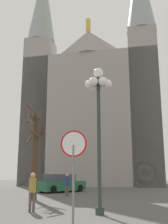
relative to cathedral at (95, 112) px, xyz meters
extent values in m
cube|color=gray|center=(0.14, 0.94, -1.75)|extent=(20.04, 15.77, 17.52)
pyramid|color=gray|center=(-0.68, -4.63, 8.76)|extent=(6.63, 2.91, 3.50)
cylinder|color=gold|center=(-0.68, -4.63, 11.41)|extent=(0.70, 0.70, 1.80)
cube|color=gray|center=(-7.77, -2.72, -0.26)|extent=(4.22, 4.22, 20.49)
cone|color=gray|center=(-7.77, -2.72, 16.47)|extent=(4.09, 4.09, 12.98)
cube|color=gray|center=(6.66, -4.84, -0.26)|extent=(4.22, 4.22, 20.49)
cylinder|color=slate|center=(0.19, -30.52, -9.22)|extent=(0.08, 0.08, 2.56)
cylinder|color=red|center=(0.19, -30.52, -7.90)|extent=(0.89, 0.15, 0.89)
cylinder|color=white|center=(0.19, -30.55, -7.90)|extent=(0.78, 0.10, 0.78)
cylinder|color=#2D3833|center=(0.99, -27.91, -7.58)|extent=(0.16, 0.16, 5.85)
cylinder|color=#2D3833|center=(0.99, -27.91, -10.36)|extent=(0.36, 0.36, 0.30)
sphere|color=white|center=(0.99, -27.91, -4.44)|extent=(0.43, 0.43, 0.43)
sphere|color=white|center=(1.41, -27.91, -4.97)|extent=(0.39, 0.39, 0.39)
cylinder|color=#2D3833|center=(1.20, -27.91, -4.97)|extent=(0.05, 0.41, 0.05)
sphere|color=white|center=(1.20, -27.55, -4.97)|extent=(0.39, 0.39, 0.39)
cylinder|color=#2D3833|center=(1.10, -27.73, -4.97)|extent=(0.38, 0.25, 0.05)
sphere|color=white|center=(0.79, -27.55, -4.97)|extent=(0.39, 0.39, 0.39)
cylinder|color=#2D3833|center=(0.89, -27.73, -4.97)|extent=(0.38, 0.25, 0.05)
sphere|color=white|center=(0.58, -27.91, -4.97)|extent=(0.39, 0.39, 0.39)
cylinder|color=#2D3833|center=(0.79, -27.91, -4.97)|extent=(0.05, 0.41, 0.05)
sphere|color=white|center=(0.79, -28.27, -4.97)|extent=(0.39, 0.39, 0.39)
cylinder|color=#2D3833|center=(0.89, -28.09, -4.97)|extent=(0.38, 0.25, 0.05)
sphere|color=white|center=(1.20, -28.27, -4.97)|extent=(0.39, 0.39, 0.39)
cylinder|color=#2D3833|center=(1.10, -28.09, -4.97)|extent=(0.38, 0.25, 0.05)
cylinder|color=#473323|center=(-3.22, -22.00, -7.80)|extent=(0.38, 0.38, 5.41)
cylinder|color=#473323|center=(-3.10, -22.37, -6.46)|extent=(0.85, 0.39, 0.56)
cylinder|color=#473323|center=(-3.41, -22.25, -5.40)|extent=(0.66, 0.56, 1.00)
cylinder|color=#473323|center=(-3.67, -21.99, -6.77)|extent=(0.16, 0.98, 0.65)
cylinder|color=#473323|center=(-3.72, -22.10, -5.28)|extent=(0.35, 1.10, 0.86)
cylinder|color=#473323|center=(-3.02, -21.65, -6.38)|extent=(0.86, 0.57, 1.09)
cylinder|color=#473323|center=(-3.32, -22.48, -4.96)|extent=(1.07, 0.35, 1.09)
cube|color=#1E5B38|center=(-2.60, -14.66, -9.96)|extent=(4.29, 4.51, 0.79)
cube|color=#333D47|center=(-2.75, -14.83, -9.26)|extent=(2.85, 2.92, 0.61)
cylinder|color=black|center=(-2.18, -13.00, -10.19)|extent=(0.59, 0.62, 0.64)
cylinder|color=black|center=(-1.00, -14.06, -10.19)|extent=(0.59, 0.62, 0.64)
cylinder|color=black|center=(-4.20, -15.27, -10.19)|extent=(0.59, 0.62, 0.64)
cylinder|color=black|center=(-3.02, -16.32, -10.19)|extent=(0.59, 0.62, 0.64)
cylinder|color=#594C47|center=(-2.03, -27.39, -10.09)|extent=(0.12, 0.12, 0.82)
cylinder|color=#594C47|center=(-1.87, -27.37, -10.09)|extent=(0.12, 0.12, 0.82)
cylinder|color=olive|center=(-1.95, -27.38, -9.37)|extent=(0.32, 0.32, 0.62)
sphere|color=tan|center=(-1.95, -27.38, -8.95)|extent=(0.22, 0.22, 0.22)
cylinder|color=#594C47|center=(-1.57, -19.21, -10.11)|extent=(0.12, 0.12, 0.79)
cylinder|color=#594C47|center=(-1.43, -19.13, -10.11)|extent=(0.12, 0.12, 0.79)
cylinder|color=navy|center=(-1.50, -19.17, -9.42)|extent=(0.32, 0.32, 0.59)
sphere|color=tan|center=(-1.50, -19.17, -9.02)|extent=(0.21, 0.21, 0.21)
camera|label=1|loc=(1.17, -39.66, -8.85)|focal=44.18mm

